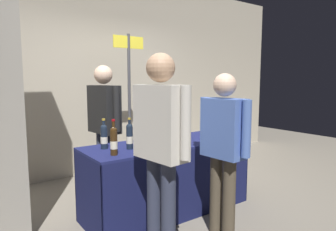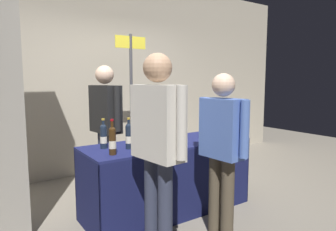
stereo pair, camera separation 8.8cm
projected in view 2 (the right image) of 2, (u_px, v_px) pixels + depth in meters
ground_plane at (168, 210)px, 3.43m from camera, size 12.00×12.00×0.00m
back_partition at (101, 74)px, 4.81m from camera, size 7.98×0.12×3.15m
tasting_table at (168, 164)px, 3.37m from camera, size 1.89×0.69×0.79m
featured_wine_bottle at (112, 140)px, 2.77m from camera, size 0.07×0.07×0.33m
display_bottle_0 at (147, 131)px, 3.29m from camera, size 0.07×0.07×0.31m
display_bottle_1 at (162, 136)px, 3.04m from camera, size 0.08×0.08×0.31m
display_bottle_2 at (104, 136)px, 3.03m from camera, size 0.07×0.07×0.31m
display_bottle_3 at (181, 126)px, 3.54m from camera, size 0.08×0.08×0.35m
display_bottle_4 at (182, 132)px, 3.25m from camera, size 0.08×0.08×0.30m
display_bottle_5 at (129, 136)px, 3.01m from camera, size 0.07×0.07×0.32m
wine_glass_near_vendor at (165, 130)px, 3.54m from camera, size 0.08×0.08×0.14m
wine_glass_mid at (136, 142)px, 2.83m from camera, size 0.08×0.08×0.15m
flower_vase at (225, 127)px, 3.67m from camera, size 0.11×0.11×0.38m
vendor_presenter at (106, 118)px, 3.75m from camera, size 0.27×0.62×1.66m
taster_foreground_right at (222, 142)px, 2.76m from camera, size 0.24×0.57×1.54m
taster_foreground_left at (158, 137)px, 2.42m from camera, size 0.26×0.63×1.69m
booth_signpost at (131, 94)px, 4.30m from camera, size 0.47×0.04×2.12m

